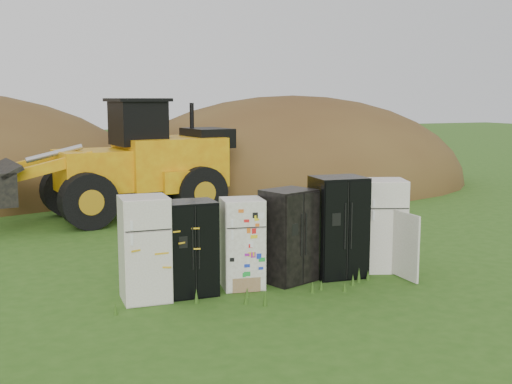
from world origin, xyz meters
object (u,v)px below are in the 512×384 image
fridge_black_side (190,248)px  fridge_open_door (383,225)px  fridge_leftmost (145,249)px  wheel_loader (110,159)px  fridge_sticker (242,243)px  fridge_black_right (338,227)px  fridge_dark_mid (288,236)px

fridge_black_side → fridge_open_door: size_ratio=0.91×
fridge_leftmost → wheel_loader: size_ratio=0.25×
fridge_black_side → wheel_loader: size_ratio=0.24×
fridge_leftmost → wheel_loader: bearing=86.8°
fridge_sticker → fridge_black_right: bearing=9.9°
fridge_sticker → fridge_black_right: (2.00, 0.01, 0.15)m
fridge_open_door → fridge_black_right: bearing=-157.9°
fridge_black_right → fridge_open_door: (1.05, 0.03, -0.05)m
fridge_sticker → wheel_loader: wheel_loader is taller
wheel_loader → fridge_sticker: bearing=-89.9°
fridge_dark_mid → fridge_black_right: 1.06m
fridge_open_door → wheel_loader: bearing=138.2°
fridge_dark_mid → fridge_leftmost: bearing=162.2°
fridge_black_side → fridge_black_right: bearing=2.7°
fridge_open_door → fridge_sticker: bearing=-158.8°
fridge_leftmost → fridge_sticker: (1.80, 0.04, -0.08)m
fridge_black_right → fridge_sticker: bearing=-174.7°
fridge_leftmost → fridge_black_side: fridge_leftmost is taller
fridge_open_door → fridge_dark_mid: bearing=-159.1°
fridge_dark_mid → fridge_black_side: bearing=162.4°
fridge_leftmost → fridge_black_right: fridge_black_right is taller
wheel_loader → fridge_dark_mid: bearing=-83.1°
fridge_black_right → wheel_loader: wheel_loader is taller
fridge_sticker → wheel_loader: bearing=107.0°
fridge_leftmost → fridge_black_right: 3.80m
fridge_sticker → fridge_open_door: fridge_open_door is taller
fridge_sticker → fridge_black_right: fridge_black_right is taller
fridge_black_right → wheel_loader: 8.27m
fridge_black_side → fridge_dark_mid: 1.93m
fridge_sticker → fridge_leftmost: bearing=-169.0°
fridge_open_door → fridge_leftmost: bearing=-158.6°
fridge_black_side → wheel_loader: (0.02, 7.71, 0.88)m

